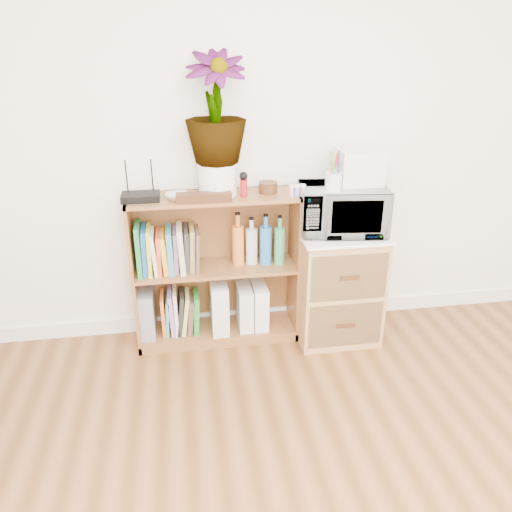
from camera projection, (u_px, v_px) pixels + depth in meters
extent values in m
cube|color=white|center=(267.00, 314.00, 3.41)|extent=(4.00, 0.02, 0.10)
cube|color=brown|center=(216.00, 270.00, 3.06)|extent=(1.00, 0.30, 0.95)
cube|color=#9E7542|center=(336.00, 285.00, 3.15)|extent=(0.50, 0.45, 0.70)
imported|color=silver|center=(342.00, 209.00, 2.94)|extent=(0.54, 0.40, 0.28)
cylinder|color=silver|center=(333.00, 181.00, 2.79)|extent=(0.09, 0.09, 0.10)
cube|color=silver|center=(359.00, 167.00, 2.90)|extent=(0.25, 0.21, 0.20)
cube|color=black|center=(141.00, 197.00, 2.79)|extent=(0.21, 0.14, 0.04)
imported|color=silver|center=(177.00, 196.00, 2.81)|extent=(0.13, 0.13, 0.03)
cylinder|color=white|center=(218.00, 179.00, 2.85)|extent=(0.22, 0.22, 0.19)
imported|color=#336629|center=(215.00, 108.00, 2.69)|extent=(0.33, 0.33, 0.60)
cube|color=#3A210F|center=(204.00, 197.00, 2.76)|extent=(0.31, 0.08, 0.05)
cylinder|color=maroon|center=(244.00, 188.00, 2.84)|extent=(0.04, 0.04, 0.10)
cylinder|color=#361F0E|center=(268.00, 187.00, 2.91)|extent=(0.11, 0.11, 0.06)
cube|color=pink|center=(297.00, 191.00, 2.84)|extent=(0.12, 0.04, 0.06)
cube|color=gray|center=(147.00, 312.00, 3.10)|extent=(0.09, 0.24, 0.30)
cube|color=silver|center=(219.00, 305.00, 3.15)|extent=(0.10, 0.26, 0.33)
cube|color=silver|center=(245.00, 306.00, 3.19)|extent=(0.09, 0.22, 0.28)
cube|color=silver|center=(259.00, 305.00, 3.20)|extent=(0.09, 0.23, 0.28)
cube|color=#217E38|center=(139.00, 248.00, 2.93)|extent=(0.03, 0.20, 0.31)
cube|color=#1B59A6|center=(145.00, 250.00, 2.94)|extent=(0.03, 0.20, 0.28)
cube|color=gold|center=(150.00, 249.00, 2.94)|extent=(0.03, 0.20, 0.28)
cube|color=silver|center=(154.00, 251.00, 2.95)|extent=(0.04, 0.20, 0.26)
cube|color=#C64422|center=(159.00, 251.00, 2.96)|extent=(0.03, 0.20, 0.24)
cube|color=gold|center=(164.00, 252.00, 2.96)|extent=(0.04, 0.20, 0.23)
cube|color=teal|center=(170.00, 249.00, 2.96)|extent=(0.04, 0.20, 0.27)
cube|color=#8D679A|center=(176.00, 250.00, 2.97)|extent=(0.03, 0.20, 0.25)
cube|color=beige|center=(181.00, 247.00, 2.97)|extent=(0.04, 0.20, 0.28)
cube|color=#2A2A2A|center=(187.00, 249.00, 2.98)|extent=(0.03, 0.20, 0.26)
cube|color=olive|center=(192.00, 248.00, 2.98)|extent=(0.04, 0.20, 0.26)
cube|color=brown|center=(197.00, 249.00, 2.99)|extent=(0.03, 0.20, 0.25)
cylinder|color=orange|center=(238.00, 241.00, 3.01)|extent=(0.07, 0.07, 0.32)
cylinder|color=silver|center=(252.00, 243.00, 3.03)|extent=(0.07, 0.07, 0.29)
cylinder|color=#2872BC|center=(266.00, 240.00, 3.03)|extent=(0.07, 0.07, 0.31)
cylinder|color=#338E56|center=(279.00, 240.00, 3.05)|extent=(0.07, 0.07, 0.30)
cylinder|color=gold|center=(291.00, 241.00, 3.06)|extent=(0.06, 0.06, 0.28)
cylinder|color=#A2B1B4|center=(303.00, 238.00, 3.07)|extent=(0.06, 0.06, 0.31)
cube|color=#D06724|center=(163.00, 313.00, 3.13)|extent=(0.02, 0.19, 0.26)
cube|color=teal|center=(168.00, 314.00, 3.13)|extent=(0.03, 0.19, 0.24)
cube|color=#9A6DA4|center=(172.00, 311.00, 3.13)|extent=(0.04, 0.19, 0.28)
cube|color=beige|center=(176.00, 310.00, 3.13)|extent=(0.03, 0.19, 0.29)
cube|color=black|center=(181.00, 312.00, 3.14)|extent=(0.05, 0.19, 0.26)
cube|color=#B6BC56|center=(185.00, 312.00, 3.15)|extent=(0.06, 0.19, 0.26)
cube|color=#4D382C|center=(190.00, 313.00, 3.16)|extent=(0.06, 0.19, 0.23)
cube|color=#217E25|center=(196.00, 311.00, 3.16)|extent=(0.05, 0.19, 0.25)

